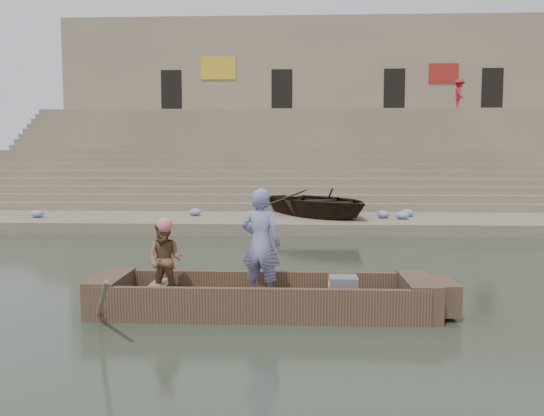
# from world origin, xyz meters

# --- Properties ---
(ground) EXTENTS (120.00, 120.00, 0.00)m
(ground) POSITION_xyz_m (0.00, 0.00, 0.00)
(ground) COLOR #283226
(ground) RESTS_ON ground
(lower_landing) EXTENTS (32.00, 4.00, 0.40)m
(lower_landing) POSITION_xyz_m (0.00, 8.00, 0.20)
(lower_landing) COLOR gray
(lower_landing) RESTS_ON ground
(mid_landing) EXTENTS (32.00, 3.00, 2.80)m
(mid_landing) POSITION_xyz_m (0.00, 15.50, 1.40)
(mid_landing) COLOR gray
(mid_landing) RESTS_ON ground
(upper_landing) EXTENTS (32.00, 3.00, 5.20)m
(upper_landing) POSITION_xyz_m (0.00, 22.50, 2.60)
(upper_landing) COLOR gray
(upper_landing) RESTS_ON ground
(ghat_steps) EXTENTS (32.00, 11.00, 5.20)m
(ghat_steps) POSITION_xyz_m (0.00, 17.19, 1.80)
(ghat_steps) COLOR gray
(ghat_steps) RESTS_ON ground
(building_wall) EXTENTS (32.00, 5.07, 11.20)m
(building_wall) POSITION_xyz_m (0.00, 26.50, 5.60)
(building_wall) COLOR gray
(building_wall) RESTS_ON ground
(main_rowboat) EXTENTS (5.00, 1.30, 0.22)m
(main_rowboat) POSITION_xyz_m (-1.60, -2.44, 0.11)
(main_rowboat) COLOR brown
(main_rowboat) RESTS_ON ground
(rowboat_trim) EXTENTS (6.04, 2.63, 1.95)m
(rowboat_trim) POSITION_xyz_m (-1.39, -2.44, 0.31)
(rowboat_trim) COLOR brown
(rowboat_trim) RESTS_ON ground
(standing_man) EXTENTS (0.77, 0.62, 1.84)m
(standing_man) POSITION_xyz_m (-1.63, -2.38, 1.14)
(standing_man) COLOR navy
(standing_man) RESTS_ON main_rowboat
(rowing_man) EXTENTS (0.70, 0.58, 1.28)m
(rowing_man) POSITION_xyz_m (-3.22, -2.41, 0.86)
(rowing_man) COLOR #236B35
(rowing_man) RESTS_ON main_rowboat
(television) EXTENTS (0.46, 0.42, 0.40)m
(television) POSITION_xyz_m (-0.29, -2.44, 0.42)
(television) COLOR slate
(television) RESTS_ON main_rowboat
(beached_rowboat) EXTENTS (5.60, 5.90, 0.99)m
(beached_rowboat) POSITION_xyz_m (-0.26, 8.47, 0.90)
(beached_rowboat) COLOR #2D2116
(beached_rowboat) RESTS_ON lower_landing
(pedestrian) EXTENTS (0.78, 1.24, 1.85)m
(pedestrian) POSITION_xyz_m (8.55, 22.36, 6.12)
(pedestrian) COLOR #AA1C24
(pedestrian) RESTS_ON upper_landing
(cloth_bundles) EXTENTS (13.47, 1.29, 0.26)m
(cloth_bundles) POSITION_xyz_m (-1.48, 8.01, 0.53)
(cloth_bundles) COLOR #3F5999
(cloth_bundles) RESTS_ON lower_landing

